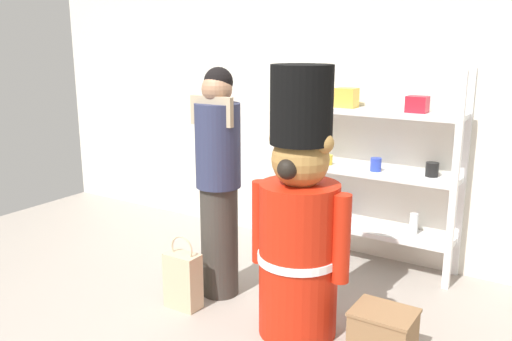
{
  "coord_description": "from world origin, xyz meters",
  "views": [
    {
      "loc": [
        2.02,
        -2.1,
        1.83
      ],
      "look_at": [
        0.19,
        0.77,
        1.0
      ],
      "focal_mm": 37.73,
      "sensor_mm": 36.0,
      "label": 1
    }
  ],
  "objects_px": {
    "merchandise_shelf": "(377,167)",
    "person_shopper": "(218,180)",
    "display_crate": "(383,333)",
    "teddy_bear_guard": "(299,221)",
    "shopping_bag": "(183,280)"
  },
  "relations": [
    {
      "from": "shopping_bag",
      "to": "display_crate",
      "type": "relative_size",
      "value": 1.45
    },
    {
      "from": "person_shopper",
      "to": "display_crate",
      "type": "height_order",
      "value": "person_shopper"
    },
    {
      "from": "teddy_bear_guard",
      "to": "shopping_bag",
      "type": "xyz_separation_m",
      "value": [
        -0.83,
        -0.14,
        -0.54
      ]
    },
    {
      "from": "teddy_bear_guard",
      "to": "shopping_bag",
      "type": "bearing_deg",
      "value": -170.17
    },
    {
      "from": "person_shopper",
      "to": "display_crate",
      "type": "bearing_deg",
      "value": -6.07
    },
    {
      "from": "teddy_bear_guard",
      "to": "person_shopper",
      "type": "height_order",
      "value": "teddy_bear_guard"
    },
    {
      "from": "display_crate",
      "to": "person_shopper",
      "type": "bearing_deg",
      "value": 173.93
    },
    {
      "from": "teddy_bear_guard",
      "to": "display_crate",
      "type": "distance_m",
      "value": 0.82
    },
    {
      "from": "merchandise_shelf",
      "to": "person_shopper",
      "type": "height_order",
      "value": "person_shopper"
    },
    {
      "from": "teddy_bear_guard",
      "to": "person_shopper",
      "type": "relative_size",
      "value": 1.02
    },
    {
      "from": "shopping_bag",
      "to": "teddy_bear_guard",
      "type": "bearing_deg",
      "value": 9.83
    },
    {
      "from": "teddy_bear_guard",
      "to": "display_crate",
      "type": "height_order",
      "value": "teddy_bear_guard"
    },
    {
      "from": "teddy_bear_guard",
      "to": "display_crate",
      "type": "xyz_separation_m",
      "value": [
        0.55,
        0.03,
        -0.6
      ]
    },
    {
      "from": "merchandise_shelf",
      "to": "teddy_bear_guard",
      "type": "height_order",
      "value": "teddy_bear_guard"
    },
    {
      "from": "shopping_bag",
      "to": "merchandise_shelf",
      "type": "bearing_deg",
      "value": 59.79
    }
  ]
}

